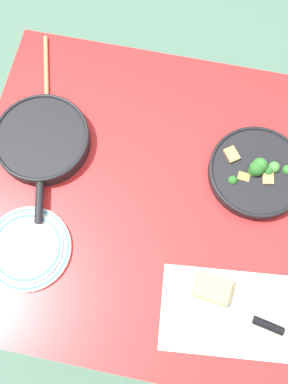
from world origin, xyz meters
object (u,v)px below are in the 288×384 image
(skillet_broccoli, at_px, (258,172))
(cheese_block, at_px, (211,288))
(skillet_eggs, at_px, (42,140))
(dinner_plate_stack, at_px, (28,248))
(wooden_spoon, at_px, (47,98))
(grater_knife, at_px, (247,317))

(skillet_broccoli, height_order, cheese_block, skillet_broccoli)
(skillet_eggs, height_order, dinner_plate_stack, skillet_eggs)
(wooden_spoon, bearing_deg, grater_knife, 36.03)
(cheese_block, height_order, dinner_plate_stack, cheese_block)
(wooden_spoon, bearing_deg, dinner_plate_stack, -7.22)
(dinner_plate_stack, bearing_deg, skillet_broccoli, 30.34)
(wooden_spoon, xyz_separation_m, dinner_plate_stack, (0.08, -0.49, 0.01))
(skillet_broccoli, relative_size, dinner_plate_stack, 1.60)
(grater_knife, xyz_separation_m, cheese_block, (-0.11, 0.06, 0.02))
(wooden_spoon, xyz_separation_m, cheese_block, (0.62, -0.50, 0.02))
(skillet_eggs, relative_size, cheese_block, 3.93)
(wooden_spoon, bearing_deg, skillet_eggs, -4.24)
(grater_knife, relative_size, dinner_plate_stack, 1.15)
(grater_knife, height_order, cheese_block, cheese_block)
(skillet_broccoli, height_order, grater_knife, skillet_broccoli)
(skillet_eggs, relative_size, wooden_spoon, 1.08)
(grater_knife, bearing_deg, wooden_spoon, -26.50)
(skillet_broccoli, bearing_deg, grater_knife, -117.13)
(skillet_eggs, height_order, wooden_spoon, skillet_eggs)
(skillet_broccoli, height_order, dinner_plate_stack, skillet_broccoli)
(cheese_block, bearing_deg, skillet_broccoli, 77.05)
(skillet_broccoli, relative_size, wooden_spoon, 1.05)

